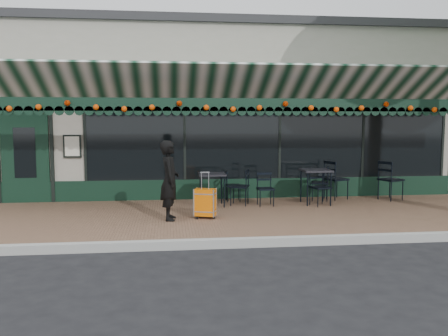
{
  "coord_description": "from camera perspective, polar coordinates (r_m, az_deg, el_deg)",
  "views": [
    {
      "loc": [
        -1.41,
        -7.78,
        2.13
      ],
      "look_at": [
        -0.3,
        1.6,
        1.17
      ],
      "focal_mm": 38.0,
      "sensor_mm": 36.0,
      "label": 1
    }
  ],
  "objects": [
    {
      "name": "sidewalk",
      "position": [
        10.09,
        1.43,
        -5.95
      ],
      "size": [
        18.0,
        4.0,
        0.15
      ],
      "primitive_type": "cube",
      "color": "brown",
      "rests_on": "ground"
    },
    {
      "name": "woman",
      "position": [
        9.42,
        -6.56,
        -1.49
      ],
      "size": [
        0.38,
        0.58,
        1.58
      ],
      "primitive_type": "imported",
      "rotation": [
        0.0,
        0.0,
        1.56
      ],
      "color": "black",
      "rests_on": "sidewalk"
    },
    {
      "name": "cafe_table_b",
      "position": [
        10.92,
        -1.45,
        -1.05
      ],
      "size": [
        0.61,
        0.61,
        0.75
      ],
      "color": "black",
      "rests_on": "sidewalk"
    },
    {
      "name": "chair_b_front",
      "position": [
        10.99,
        5.02,
        -2.55
      ],
      "size": [
        0.39,
        0.39,
        0.77
      ],
      "primitive_type": null,
      "rotation": [
        0.0,
        0.0,
        0.0
      ],
      "color": "black",
      "rests_on": "sidewalk"
    },
    {
      "name": "chair_a_right",
      "position": [
        12.2,
        13.35,
        -1.36
      ],
      "size": [
        0.63,
        0.63,
        0.98
      ],
      "primitive_type": null,
      "rotation": [
        0.0,
        0.0,
        1.93
      ],
      "color": "black",
      "rests_on": "sidewalk"
    },
    {
      "name": "chair_b_left",
      "position": [
        11.05,
        1.87,
        -2.28
      ],
      "size": [
        0.54,
        0.54,
        0.85
      ],
      "primitive_type": null,
      "rotation": [
        0.0,
        0.0,
        -1.89
      ],
      "color": "black",
      "rests_on": "sidewalk"
    },
    {
      "name": "chair_b_right",
      "position": [
        11.57,
        1.1,
        -2.15
      ],
      "size": [
        0.39,
        0.39,
        0.75
      ],
      "primitive_type": null,
      "rotation": [
        0.0,
        0.0,
        1.53
      ],
      "color": "black",
      "rests_on": "sidewalk"
    },
    {
      "name": "cafe_table_a",
      "position": [
        11.37,
        10.99,
        -0.59
      ],
      "size": [
        0.66,
        0.66,
        0.82
      ],
      "color": "black",
      "rests_on": "sidewalk"
    },
    {
      "name": "chair_a_extra",
      "position": [
        12.46,
        19.42,
        -1.37
      ],
      "size": [
        0.64,
        0.64,
        0.99
      ],
      "primitive_type": null,
      "rotation": [
        0.0,
        0.0,
        1.96
      ],
      "color": "black",
      "rests_on": "sidewalk"
    },
    {
      "name": "chair_a_front",
      "position": [
        11.18,
        11.51,
        -2.35
      ],
      "size": [
        0.51,
        0.51,
        0.83
      ],
      "primitive_type": null,
      "rotation": [
        0.0,
        0.0,
        0.26
      ],
      "color": "black",
      "rests_on": "sidewalk"
    },
    {
      "name": "curb",
      "position": [
        8.09,
        3.55,
        -8.92
      ],
      "size": [
        18.0,
        0.16,
        0.15
      ],
      "primitive_type": "cube",
      "color": "#9E9E99",
      "rests_on": "ground"
    },
    {
      "name": "ground",
      "position": [
        8.18,
        3.44,
        -9.28
      ],
      "size": [
        80.0,
        80.0,
        0.0
      ],
      "primitive_type": "plane",
      "color": "black",
      "rests_on": "ground"
    },
    {
      "name": "suitcase",
      "position": [
        9.58,
        -2.28,
        -4.22
      ],
      "size": [
        0.46,
        0.35,
        0.93
      ],
      "rotation": [
        0.0,
        0.0,
        -0.34
      ],
      "color": "orange",
      "rests_on": "sidewalk"
    },
    {
      "name": "restaurant_building",
      "position": [
        15.67,
        -1.59,
        6.32
      ],
      "size": [
        12.0,
        9.6,
        4.5
      ],
      "color": "gray",
      "rests_on": "ground"
    },
    {
      "name": "chair_a_left",
      "position": [
        11.91,
        11.46,
        -1.79
      ],
      "size": [
        0.54,
        0.54,
        0.86
      ],
      "primitive_type": null,
      "rotation": [
        0.0,
        0.0,
        -1.88
      ],
      "color": "black",
      "rests_on": "sidewalk"
    }
  ]
}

